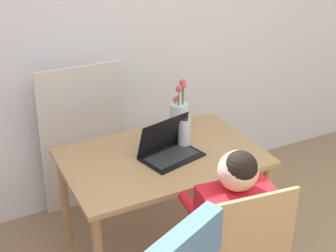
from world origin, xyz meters
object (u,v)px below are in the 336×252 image
Objects in this scene: flower_vase at (179,117)px; water_bottle at (184,132)px; laptop at (168,148)px; person_seated at (230,218)px.

flower_vase is 0.16m from water_bottle.
water_bottle is at bearing -107.01° from flower_vase.
laptop is 1.06× the size of flower_vase.
person_seated is at bearing -101.76° from laptop.
flower_vase is 1.86× the size of water_bottle.
laptop is 0.29m from flower_vase.
flower_vase is at bearing -94.37° from person_seated.
flower_vase reaches higher than laptop.
person_seated is at bearing -99.79° from water_bottle.
person_seated is 2.95× the size of flower_vase.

